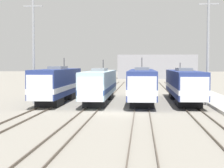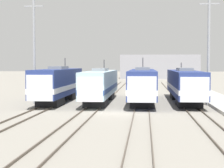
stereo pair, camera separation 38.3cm
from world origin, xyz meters
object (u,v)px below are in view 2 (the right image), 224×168
Objects in this scene: locomotive_center_left at (100,85)px; locomotive_far_right at (185,85)px; locomotive_far_left at (58,84)px; catenary_tower_left at (34,47)px; locomotive_center_right at (143,84)px; catenary_tower_right at (209,46)px.

locomotive_far_right is at bearing 6.20° from locomotive_center_left.
locomotive_far_left is 0.94× the size of locomotive_center_left.
locomotive_center_right is at bearing 11.95° from catenary_tower_left.
locomotive_center_right is at bearing 9.01° from locomotive_center_left.
catenary_tower_left reaches higher than locomotive_center_left.
locomotive_far_right is 18.49m from catenary_tower_left.
locomotive_center_right is 1.54× the size of catenary_tower_left.
catenary_tower_left is (-12.60, -2.67, 4.45)m from locomotive_center_right.
catenary_tower_right is (17.55, -1.51, 4.40)m from locomotive_far_left.
locomotive_center_left is 1.39× the size of catenary_tower_right.
locomotive_far_left is at bearing -173.50° from locomotive_center_right.
catenary_tower_left and catenary_tower_right have the same top height.
locomotive_center_left is at bearing 3.97° from locomotive_far_left.
locomotive_center_right is 9.02m from catenary_tower_right.
catenary_tower_right reaches higher than locomotive_far_left.
locomotive_far_right is at bearing 9.52° from catenary_tower_left.
catenary_tower_left reaches higher than locomotive_far_right.
locomotive_far_left is at bearing 175.09° from catenary_tower_right.
catenary_tower_right is (7.37, -2.67, 4.45)m from locomotive_center_right.
locomotive_far_left is at bearing -174.54° from locomotive_far_right.
locomotive_center_left is 13.38m from catenary_tower_right.
locomotive_center_left is at bearing -170.99° from locomotive_center_right.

